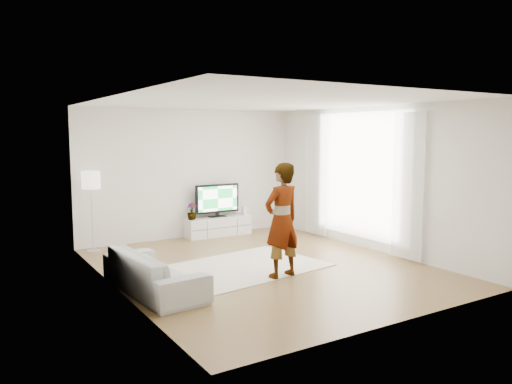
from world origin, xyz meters
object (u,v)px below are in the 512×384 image
sofa (154,271)px  floor_lamp (91,184)px  rug (245,267)px  media_console (218,226)px  player (282,220)px  television (217,199)px

sofa → floor_lamp: 3.16m
rug → media_console: bearing=72.1°
floor_lamp → media_console: bearing=1.3°
sofa → media_console: bearing=-45.7°
media_console → player: bearing=-100.7°
player → floor_lamp: player is taller
floor_lamp → player: bearing=-58.0°
media_console → television: 0.61m
player → sofa: player is taller
media_console → television: television is taller
television → media_console: bearing=-90.0°
player → floor_lamp: bearing=-66.0°
rug → sofa: sofa is taller
floor_lamp → sofa: bearing=-87.4°
media_console → player: 3.58m
media_console → floor_lamp: floor_lamp is taller
player → media_console: bearing=-108.7°
media_console → floor_lamp: size_ratio=0.96×
player → floor_lamp: size_ratio=1.16×
sofa → floor_lamp: size_ratio=1.29×
media_console → rug: media_console is taller
media_console → floor_lamp: 2.97m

